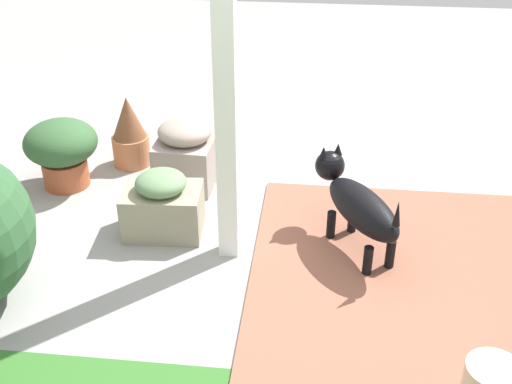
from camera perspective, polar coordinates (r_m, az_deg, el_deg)
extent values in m
plane|color=gray|center=(3.89, 1.68, -5.13)|extent=(12.00, 12.00, 0.00)
cube|color=#8F5743|center=(3.59, 13.85, -9.56)|extent=(1.80, 2.40, 0.02)
cube|color=white|center=(3.29, -2.85, 13.27)|extent=(0.11, 0.11, 2.58)
cube|color=gray|center=(4.52, -6.24, 2.69)|extent=(0.41, 0.45, 0.34)
ellipsoid|color=gray|center=(4.41, -6.41, 5.41)|extent=(0.37, 0.37, 0.17)
cube|color=gray|center=(4.01, -8.32, -1.72)|extent=(0.50, 0.37, 0.30)
ellipsoid|color=#64875B|center=(3.90, -8.54, 0.83)|extent=(0.32, 0.32, 0.14)
cylinder|color=#AB5031|center=(4.70, -16.68, 1.69)|extent=(0.32, 0.32, 0.20)
ellipsoid|color=#325830|center=(4.60, -17.12, 4.29)|extent=(0.50, 0.50, 0.30)
cylinder|color=#C9774C|center=(4.87, -11.10, 3.70)|extent=(0.28, 0.28, 0.23)
cone|color=brown|center=(4.76, -11.41, 6.58)|extent=(0.25, 0.25, 0.31)
ellipsoid|color=black|center=(3.73, 9.54, -1.49)|extent=(0.52, 0.67, 0.24)
sphere|color=black|center=(3.95, 6.64, 2.37)|extent=(0.19, 0.19, 0.19)
cone|color=black|center=(3.88, 6.08, 3.57)|extent=(0.05, 0.05, 0.08)
cone|color=black|center=(3.93, 7.37, 3.84)|extent=(0.05, 0.05, 0.08)
cylinder|color=black|center=(3.95, 6.74, -3.01)|extent=(0.05, 0.05, 0.20)
cylinder|color=black|center=(4.02, 8.62, -2.49)|extent=(0.05, 0.05, 0.20)
cylinder|color=black|center=(3.67, 9.98, -6.17)|extent=(0.05, 0.05, 0.20)
cylinder|color=black|center=(3.75, 11.93, -5.54)|extent=(0.05, 0.05, 0.20)
cone|color=black|center=(3.44, 12.57, -1.87)|extent=(0.04, 0.04, 0.15)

